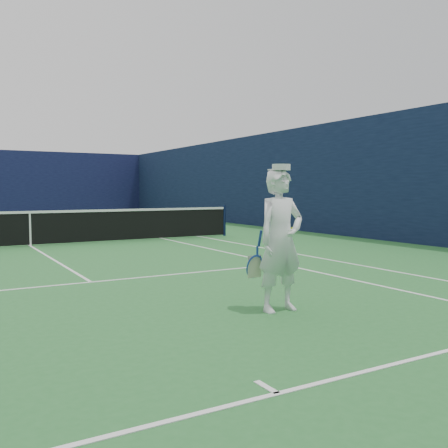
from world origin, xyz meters
The scene contains 5 objects.
ground centered at (0.00, 0.00, 0.00)m, with size 80.00×80.00×0.00m, color #286B30.
court_markings centered at (0.00, 0.00, 0.00)m, with size 11.03×23.83×0.01m.
windscreen_fence centered at (0.00, 0.00, 2.00)m, with size 20.12×36.12×4.00m.
tennis_net centered at (0.00, 0.00, 0.55)m, with size 12.88×0.09×1.07m.
tennis_player centered at (1.64, -9.70, 0.95)m, with size 0.78×0.48×1.95m.
Camera 1 is at (-2.29, -15.00, 1.62)m, focal length 40.00 mm.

